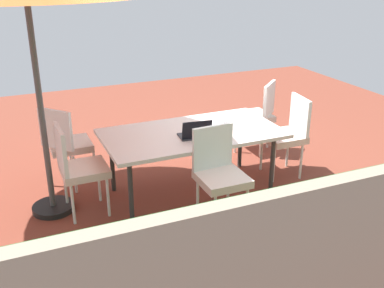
{
  "coord_description": "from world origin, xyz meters",
  "views": [
    {
      "loc": [
        1.9,
        4.37,
        2.52
      ],
      "look_at": [
        0.0,
        0.0,
        0.58
      ],
      "focal_mm": 43.33,
      "sensor_mm": 36.0,
      "label": 1
    }
  ],
  "objects": [
    {
      "name": "ground_plane",
      "position": [
        0.0,
        0.0,
        -0.01
      ],
      "size": [
        10.0,
        10.0,
        0.02
      ],
      "primitive_type": "cube",
      "color": "brown"
    },
    {
      "name": "hedge_row",
      "position": [
        0.0,
        2.3,
        0.51
      ],
      "size": [
        6.3,
        0.71,
        1.02
      ],
      "primitive_type": "cube",
      "color": "#2D6633",
      "rests_on": "ground_plane"
    },
    {
      "name": "dining_table",
      "position": [
        0.0,
        0.0,
        0.68
      ],
      "size": [
        1.95,
        1.04,
        0.73
      ],
      "color": "silver",
      "rests_on": "ground_plane"
    },
    {
      "name": "chair_southeast",
      "position": [
        1.26,
        -0.7,
        0.55
      ],
      "size": [
        0.59,
        0.58,
        0.98
      ],
      "rotation": [
        0.0,
        0.0,
        5.42
      ],
      "color": "beige",
      "rests_on": "ground_plane"
    },
    {
      "name": "chair_west",
      "position": [
        -1.24,
        0.03,
        0.55
      ],
      "size": [
        0.49,
        0.48,
        0.98
      ],
      "rotation": [
        0.0,
        0.0,
        1.44
      ],
      "color": "beige",
      "rests_on": "ground_plane"
    },
    {
      "name": "chair_southwest",
      "position": [
        -1.29,
        -0.75,
        0.55
      ],
      "size": [
        0.59,
        0.59,
        0.98
      ],
      "rotation": [
        0.0,
        0.0,
        0.74
      ],
      "color": "beige",
      "rests_on": "ground_plane"
    },
    {
      "name": "chair_east",
      "position": [
        1.26,
        -0.0,
        0.55
      ],
      "size": [
        0.47,
        0.46,
        0.98
      ],
      "rotation": [
        0.0,
        0.0,
        4.74
      ],
      "color": "beige",
      "rests_on": "ground_plane"
    },
    {
      "name": "chair_north",
      "position": [
        0.0,
        0.69,
        0.55
      ],
      "size": [
        0.46,
        0.47,
        0.98
      ],
      "rotation": [
        0.0,
        0.0,
        3.2
      ],
      "color": "beige",
      "rests_on": "ground_plane"
    },
    {
      "name": "laptop",
      "position": [
        0.04,
        0.18,
        0.78
      ],
      "size": [
        0.35,
        0.28,
        0.21
      ],
      "rotation": [
        0.0,
        0.0,
        -0.12
      ],
      "color": "#2D2D33",
      "rests_on": "dining_table"
    },
    {
      "name": "cup",
      "position": [
        -0.39,
        0.07,
        0.77
      ],
      "size": [
        0.06,
        0.06,
        0.09
      ],
      "primitive_type": "cylinder",
      "color": "white",
      "rests_on": "dining_table"
    }
  ]
}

